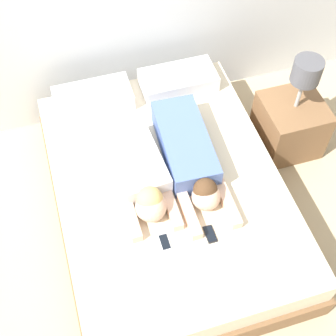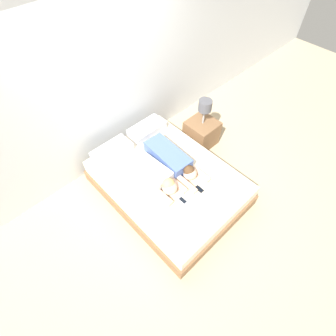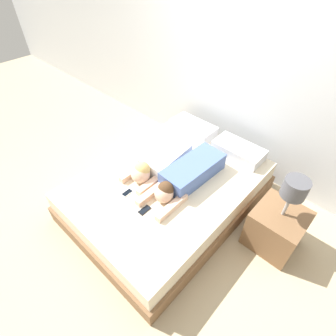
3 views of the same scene
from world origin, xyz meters
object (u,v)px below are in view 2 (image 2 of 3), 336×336
person_right (173,160)px  pillow_head_right (147,129)px  bed (168,183)px  person_left (157,177)px  cell_phone_left (183,200)px  cell_phone_right (199,189)px  pillow_head_left (112,151)px  nightstand (202,131)px

person_right → pillow_head_right: bearing=78.1°
bed → person_left: 0.36m
cell_phone_left → cell_phone_right: 0.30m
cell_phone_left → person_left: bearing=93.1°
bed → person_left: (-0.19, 0.03, 0.31)m
person_left → pillow_head_left: bearing=101.0°
bed → cell_phone_right: bearing=-74.1°
cell_phone_left → cell_phone_right: bearing=-5.9°
pillow_head_left → person_right: size_ratio=0.56×
bed → person_left: size_ratio=2.45×
pillow_head_right → person_right: size_ratio=0.56×
pillow_head_right → person_left: (-0.53, -0.83, 0.02)m
cell_phone_right → person_left: bearing=122.2°
pillow_head_left → person_left: 0.85m
person_left → person_right: person_left is taller
bed → person_right: (0.18, 0.09, 0.32)m
bed → pillow_head_right: (0.35, 0.86, 0.29)m
person_right → nightstand: bearing=15.9°
person_right → cell_phone_left: (-0.34, -0.54, -0.09)m
person_right → cell_phone_right: 0.58m
nightstand → cell_phone_right: bearing=-140.1°
bed → nightstand: (1.15, 0.36, 0.07)m
bed → pillow_head_right: bearing=68.1°
bed → pillow_head_right: pillow_head_right is taller
pillow_head_left → nightstand: nightstand is taller
person_right → cell_phone_left: 0.65m
person_left → cell_phone_left: person_left is taller
person_left → person_right: (0.37, 0.06, 0.01)m
person_left → cell_phone_right: size_ratio=6.98×
pillow_head_left → nightstand: (1.50, -0.50, -0.22)m
cell_phone_right → pillow_head_right: bearing=81.1°
nightstand → pillow_head_right: bearing=148.0°
cell_phone_right → cell_phone_left: bearing=174.1°
person_left → person_right: bearing=8.9°
cell_phone_left → cell_phone_right: (0.30, -0.03, 0.00)m
pillow_head_left → cell_phone_right: (0.49, -1.35, -0.06)m
person_left → cell_phone_right: person_left is taller
cell_phone_right → nightstand: (1.01, 0.85, -0.16)m
bed → pillow_head_left: bearing=111.9°
bed → nightstand: nightstand is taller
nightstand → person_left: bearing=-166.0°
pillow_head_left → pillow_head_right: (0.70, 0.00, 0.00)m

